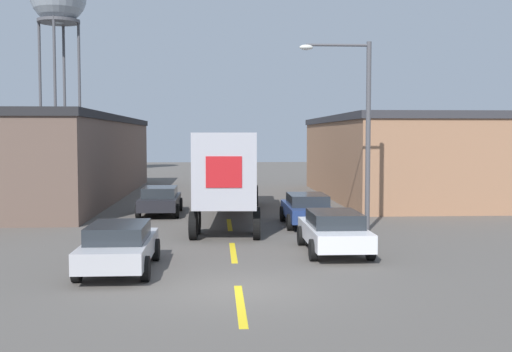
% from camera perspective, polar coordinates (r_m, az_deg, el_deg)
% --- Properties ---
extents(ground_plane, '(160.00, 160.00, 0.00)m').
position_cam_1_polar(ground_plane, '(16.69, -1.58, -10.05)').
color(ground_plane, '#56514C').
extents(road_centerline, '(0.20, 17.27, 0.01)m').
position_cam_1_polar(road_centerline, '(21.82, -2.04, -6.79)').
color(road_centerline, yellow).
rests_on(road_centerline, ground_plane).
extents(warehouse_left, '(10.20, 27.21, 5.19)m').
position_cam_1_polar(warehouse_left, '(42.80, -18.34, 1.61)').
color(warehouse_left, brown).
rests_on(warehouse_left, ground_plane).
extents(warehouse_right, '(8.76, 19.63, 5.18)m').
position_cam_1_polar(warehouse_right, '(41.92, 12.20, 1.67)').
color(warehouse_right, '#9E7051').
rests_on(warehouse_right, ground_plane).
extents(semi_truck, '(3.46, 14.79, 4.06)m').
position_cam_1_polar(semi_truck, '(30.59, -2.25, 0.81)').
color(semi_truck, black).
rests_on(semi_truck, ground_plane).
extents(parked_car_right_near, '(2.05, 4.71, 1.40)m').
position_cam_1_polar(parked_car_right_near, '(21.85, 6.94, -4.81)').
color(parked_car_right_near, silver).
rests_on(parked_car_right_near, ground_plane).
extents(parked_car_left_far, '(2.05, 4.71, 1.40)m').
position_cam_1_polar(parked_car_left_far, '(32.43, -8.53, -2.08)').
color(parked_car_left_far, black).
rests_on(parked_car_left_far, ground_plane).
extents(parked_car_right_mid, '(2.05, 4.71, 1.40)m').
position_cam_1_polar(parked_car_right_mid, '(28.23, 4.55, -2.90)').
color(parked_car_right_mid, navy).
rests_on(parked_car_right_mid, ground_plane).
extents(parked_car_left_near, '(2.05, 4.71, 1.40)m').
position_cam_1_polar(parked_car_left_near, '(19.19, -12.07, -6.04)').
color(parked_car_left_near, '#B2B2B7').
rests_on(parked_car_left_near, ground_plane).
extents(street_lamp, '(2.96, 0.32, 7.76)m').
position_cam_1_polar(street_lamp, '(26.66, 9.17, 4.89)').
color(street_lamp, '#4C4C51').
rests_on(street_lamp, ground_plane).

